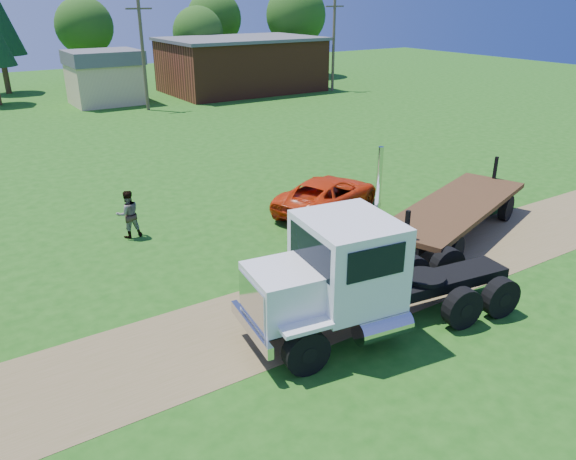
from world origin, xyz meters
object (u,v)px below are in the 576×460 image
white_semi_tractor (350,277)px  flatbed_trailer (455,211)px  orange_pickup (328,195)px  spectator_a (375,288)px

white_semi_tractor → flatbed_trailer: (8.34, 3.45, -0.81)m
orange_pickup → spectator_a: size_ratio=3.36×
flatbed_trailer → spectator_a: (-7.00, -3.04, -0.13)m
spectator_a → flatbed_trailer: bearing=5.9°
white_semi_tractor → spectator_a: bearing=24.7°
flatbed_trailer → spectator_a: bearing=-175.6°
white_semi_tractor → flatbed_trailer: 9.06m
spectator_a → orange_pickup: bearing=45.0°
white_semi_tractor → flatbed_trailer: size_ratio=0.94×
orange_pickup → spectator_a: 8.94m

